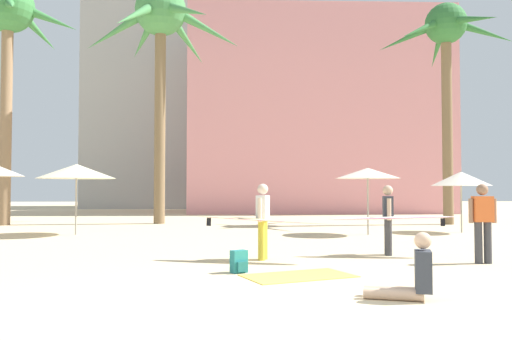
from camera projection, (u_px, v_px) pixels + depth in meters
name	position (u px, v px, depth m)	size (l,w,h in m)	color
ground	(282.00, 306.00, 6.86)	(120.00, 120.00, 0.00)	beige
hotel_pink	(315.00, 116.00, 36.72)	(17.39, 8.52, 13.59)	pink
palm_tree_far_left	(161.00, 27.00, 23.93)	(7.48, 7.02, 11.10)	brown
palm_tree_left	(8.00, 23.00, 22.86)	(6.09, 5.52, 10.82)	#896B4C
palm_tree_center	(446.00, 43.00, 23.37)	(5.94, 5.99, 10.06)	brown
cafe_umbrella_0	(461.00, 179.00, 18.72)	(2.13, 2.13, 2.22)	gray
cafe_umbrella_1	(77.00, 171.00, 17.73)	(2.65, 2.65, 2.44)	gray
cafe_umbrella_3	(368.00, 173.00, 17.82)	(2.22, 2.22, 2.31)	gray
beach_towel	(299.00, 276.00, 9.24)	(1.93, 1.09, 0.01)	#F4CC4C
backpack	(239.00, 262.00, 9.64)	(0.35, 0.34, 0.42)	#237979
person_far_right	(411.00, 276.00, 7.29)	(1.00, 0.63, 0.96)	#D1A889
person_mid_left	(263.00, 219.00, 11.33)	(3.10, 1.18, 1.69)	gold
person_far_left	(390.00, 217.00, 12.14)	(2.91, 0.93, 1.66)	#3D3D42
person_mid_right	(483.00, 220.00, 10.87)	(0.60, 0.24, 1.68)	#3D3D42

